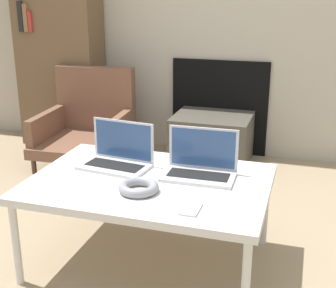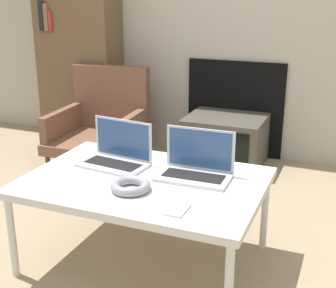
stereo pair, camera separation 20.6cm
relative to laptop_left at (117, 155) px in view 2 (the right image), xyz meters
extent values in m
plane|color=#998466|center=(0.21, -0.23, -0.50)|extent=(14.00, 14.00, 0.00)
cube|color=black|center=(0.20, 1.63, -0.12)|extent=(0.79, 0.03, 0.77)
cube|color=silver|center=(0.21, -0.13, -0.07)|extent=(1.12, 0.78, 0.04)
cylinder|color=silver|center=(-0.31, -0.48, -0.29)|extent=(0.04, 0.04, 0.41)
cylinder|color=silver|center=(-0.31, 0.22, -0.29)|extent=(0.04, 0.04, 0.41)
cylinder|color=silver|center=(0.74, 0.22, -0.29)|extent=(0.04, 0.04, 0.41)
cube|color=silver|center=(0.00, -0.04, -0.04)|extent=(0.37, 0.24, 0.02)
cube|color=black|center=(0.00, -0.04, -0.04)|extent=(0.30, 0.15, 0.00)
cube|color=silver|center=(0.01, 0.06, 0.07)|extent=(0.34, 0.05, 0.21)
cube|color=#2D4C7F|center=(0.01, 0.06, 0.07)|extent=(0.32, 0.04, 0.19)
cube|color=silver|center=(0.43, -0.04, -0.04)|extent=(0.35, 0.21, 0.02)
cube|color=black|center=(0.43, -0.04, -0.04)|extent=(0.30, 0.12, 0.00)
cube|color=silver|center=(0.43, 0.06, 0.07)|extent=(0.34, 0.02, 0.21)
cube|color=#2D4C7F|center=(0.43, 0.06, 0.07)|extent=(0.32, 0.01, 0.19)
torus|color=gray|center=(0.22, -0.27, -0.03)|extent=(0.18, 0.18, 0.04)
cube|color=silver|center=(0.48, -0.38, -0.05)|extent=(0.07, 0.13, 0.01)
cube|color=#4C473D|center=(0.20, 1.37, -0.31)|extent=(0.59, 0.50, 0.38)
cube|color=black|center=(0.20, 1.12, -0.31)|extent=(0.48, 0.01, 0.30)
cube|color=brown|center=(-0.73, 1.02, -0.33)|extent=(0.68, 0.71, 0.08)
cube|color=brown|center=(-0.75, 1.30, -0.04)|extent=(0.65, 0.14, 0.52)
cube|color=brown|center=(-1.02, 1.00, -0.19)|extent=(0.10, 0.61, 0.20)
cube|color=brown|center=(-0.44, 1.04, -0.19)|extent=(0.10, 0.61, 0.20)
cylinder|color=#4C3828|center=(-1.00, 0.73, -0.44)|extent=(0.04, 0.04, 0.13)
cylinder|color=#4C3828|center=(-0.46, 0.73, -0.44)|extent=(0.04, 0.04, 0.13)
cylinder|color=#4C3828|center=(-1.00, 1.30, -0.44)|extent=(0.04, 0.04, 0.13)
cylinder|color=#4C3828|center=(-0.46, 1.30, -0.44)|extent=(0.04, 0.04, 0.13)
cube|color=brown|center=(-1.15, 1.47, 0.39)|extent=(0.70, 0.30, 1.77)
cube|color=black|center=(-1.39, 1.31, 0.60)|extent=(0.04, 0.02, 0.24)
cube|color=brown|center=(-1.34, 1.31, 0.59)|extent=(0.04, 0.02, 0.22)
cube|color=#B22D28|center=(-1.30, 1.31, 0.56)|extent=(0.03, 0.02, 0.16)
camera|label=1|loc=(0.91, -2.06, 0.81)|focal=50.00mm
camera|label=2|loc=(1.10, -1.99, 0.81)|focal=50.00mm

